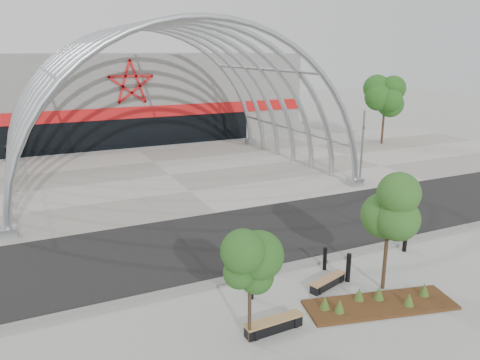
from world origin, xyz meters
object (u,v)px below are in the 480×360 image
(signal_pole, at_px, (362,145))
(bench_0, at_px, (274,325))
(street_tree_1, at_px, (389,213))
(bench_1, at_px, (328,282))
(street_tree_0, at_px, (250,268))
(bollard_2, at_px, (348,268))

(signal_pole, height_order, bench_0, signal_pole)
(street_tree_1, bearing_deg, bench_1, 152.16)
(street_tree_0, xyz_separation_m, bench_0, (0.92, 0.16, -2.21))
(street_tree_1, height_order, bench_0, street_tree_1)
(street_tree_1, relative_size, bench_1, 2.28)
(street_tree_0, height_order, bench_0, street_tree_0)
(signal_pole, distance_m, bollard_2, 14.17)
(street_tree_1, height_order, bench_1, street_tree_1)
(bench_0, relative_size, bollard_2, 1.77)
(bench_1, distance_m, bollard_2, 1.02)
(signal_pole, distance_m, bench_0, 18.22)
(street_tree_0, distance_m, bollard_2, 5.64)
(street_tree_1, bearing_deg, street_tree_0, -171.97)
(street_tree_0, height_order, bench_1, street_tree_0)
(bench_1, height_order, bollard_2, bollard_2)
(signal_pole, height_order, street_tree_0, signal_pole)
(street_tree_1, xyz_separation_m, bench_1, (-1.77, 0.93, -2.74))
(bench_0, height_order, bollard_2, bollard_2)
(street_tree_1, distance_m, bench_0, 5.66)
(street_tree_0, height_order, street_tree_1, street_tree_1)
(bench_0, distance_m, bench_1, 3.54)
(street_tree_1, xyz_separation_m, bench_0, (-4.92, -0.67, -2.71))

